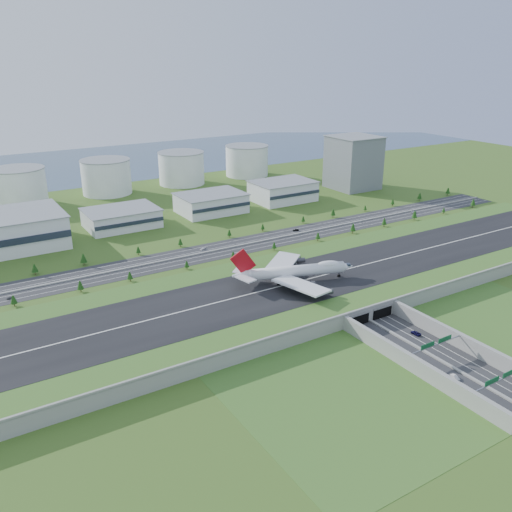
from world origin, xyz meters
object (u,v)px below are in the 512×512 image
office_tower (353,163)px  boeing_747 (294,271)px  car_0 (412,357)px  car_1 (455,377)px  car_4 (11,298)px  car_7 (203,249)px  car_2 (416,333)px  car_5 (296,230)px  fuel_tank_a (19,187)px  car_6 (414,212)px

office_tower → boeing_747: 288.96m
office_tower → car_0: office_tower is taller
boeing_747 → car_1: boeing_747 is taller
boeing_747 → car_4: 171.19m
car_7 → car_2: bearing=-6.2°
office_tower → car_5: (-141.48, -92.68, -26.56)m
car_1 → car_5: bearing=82.9°
office_tower → fuel_tank_a: (-320.00, 115.00, -10.00)m
car_0 → car_1: bearing=-70.0°
car_6 → car_7: car_6 is taller
car_2 → car_6: car_6 is taller
office_tower → car_1: 371.16m
car_0 → car_5: (68.51, 192.49, 0.10)m
car_1 → car_4: 252.38m
office_tower → car_0: bearing=-126.4°
boeing_747 → car_6: bearing=42.1°
car_4 → car_5: 223.71m
car_4 → boeing_747: bearing=-101.1°
car_1 → fuel_tank_a: bearing=114.7°
car_6 → car_1: bearing=118.6°
car_6 → office_tower: bearing=-27.3°
car_2 → car_4: bearing=-45.3°
office_tower → car_4: size_ratio=12.38×
car_2 → car_0: bearing=36.1°
car_2 → car_6: bearing=-139.7°
car_1 → car_7: 215.25m
office_tower → car_5: 171.20m
office_tower → car_7: 247.19m
car_5 → car_7: 85.91m
car_0 → car_7: bearing=105.6°
office_tower → car_1: size_ratio=11.34×
car_0 → car_6: bearing=53.4°
car_1 → car_2: size_ratio=0.83×
car_6 → car_5: bearing=65.9°
car_1 → car_4: car_1 is taller
car_1 → car_2: bearing=77.0°
fuel_tank_a → car_0: bearing=-74.6°
office_tower → car_2: (-190.20, -269.05, -26.57)m
car_4 → car_6: car_6 is taller
car_5 → car_7: (-85.91, -0.54, -0.05)m
car_0 → car_5: bearing=80.9°
office_tower → fuel_tank_a: bearing=160.2°
car_1 → office_tower: bearing=65.8°
car_6 → car_7: size_ratio=1.15×
car_6 → fuel_tank_a: bearing=35.7°
car_1 → boeing_747: bearing=103.9°
car_2 → car_1: bearing=64.3°
car_5 → car_2: bearing=8.1°
car_5 → car_6: bearing=107.7°
boeing_747 → car_0: size_ratio=17.82×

